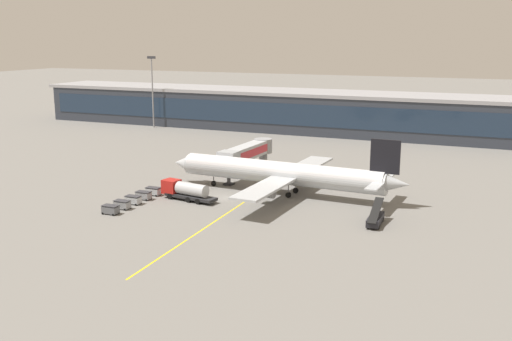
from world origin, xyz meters
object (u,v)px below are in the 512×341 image
object	(u,v)px
main_airliner	(282,173)
baggage_cart_3	(144,195)
belt_loader	(375,218)
fuel_tanker	(186,190)
baggage_cart_0	(110,209)
baggage_cart_4	(153,191)
baggage_cart_2	(133,200)
baggage_cart_1	(122,204)

from	to	relation	value
main_airliner	baggage_cart_3	world-z (taller)	main_airliner
belt_loader	fuel_tanker	bearing A→B (deg)	178.13
baggage_cart_0	baggage_cart_4	distance (m)	12.80
baggage_cart_0	baggage_cart_2	world-z (taller)	same
fuel_tanker	baggage_cart_2	xyz separation A→B (m)	(-6.98, -5.98, -0.96)
main_airliner	baggage_cart_0	xyz separation A→B (m)	(-21.33, -22.62, -3.24)
baggage_cart_0	baggage_cart_4	bearing A→B (deg)	90.02
baggage_cart_2	baggage_cart_3	bearing A→B (deg)	90.02
main_airliner	baggage_cart_2	world-z (taller)	main_airliner
baggage_cart_4	baggage_cart_2	bearing A→B (deg)	-89.98
baggage_cart_0	baggage_cart_3	size ratio (longest dim) A/B	1.00
belt_loader	baggage_cart_1	world-z (taller)	belt_loader
main_airliner	baggage_cart_3	xyz separation A→B (m)	(-21.33, -13.02, -3.24)
baggage_cart_0	fuel_tanker	bearing A→B (deg)	60.59
baggage_cart_2	baggage_cart_4	bearing A→B (deg)	90.02
main_airliner	belt_loader	world-z (taller)	main_airliner
baggage_cart_0	baggage_cart_3	bearing A→B (deg)	90.02
belt_loader	baggage_cart_0	distance (m)	42.47
belt_loader	baggage_cart_1	size ratio (longest dim) A/B	2.62
baggage_cart_1	main_airliner	bearing A→B (deg)	42.31
fuel_tanker	belt_loader	bearing A→B (deg)	-1.87
belt_loader	baggage_cart_4	bearing A→B (deg)	177.86
fuel_tanker	baggage_cart_2	world-z (taller)	fuel_tanker
baggage_cart_2	baggage_cart_4	distance (m)	6.40
main_airliner	belt_loader	distance (m)	22.87
baggage_cart_0	baggage_cart_3	xyz separation A→B (m)	(-0.00, 9.60, 0.00)
fuel_tanker	baggage_cart_3	size ratio (longest dim) A/B	4.17
baggage_cart_1	baggage_cart_2	xyz separation A→B (m)	(-0.00, 3.20, 0.00)
fuel_tanker	belt_loader	distance (m)	34.00
main_airliner	baggage_cart_1	distance (m)	29.03
baggage_cart_4	belt_loader	bearing A→B (deg)	-2.14
fuel_tanker	baggage_cart_1	xyz separation A→B (m)	(-6.98, -9.18, -0.96)
main_airliner	baggage_cart_0	size ratio (longest dim) A/B	17.49
baggage_cart_4	baggage_cart_0	bearing A→B (deg)	-89.98
fuel_tanker	baggage_cart_0	distance (m)	14.24
main_airliner	fuel_tanker	world-z (taller)	main_airliner
belt_loader	baggage_cart_0	world-z (taller)	belt_loader
baggage_cart_0	baggage_cart_2	xyz separation A→B (m)	(-0.00, 6.40, 0.00)
main_airliner	belt_loader	size ratio (longest dim) A/B	6.68
baggage_cart_1	baggage_cart_3	size ratio (longest dim) A/B	1.00
baggage_cart_2	baggage_cart_1	bearing A→B (deg)	-89.98
belt_loader	baggage_cart_0	size ratio (longest dim) A/B	2.62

